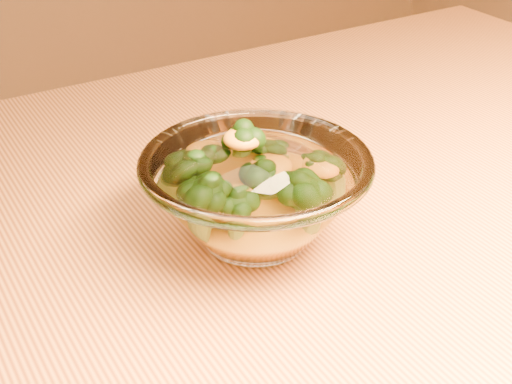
{
  "coord_description": "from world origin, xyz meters",
  "views": [
    {
      "loc": [
        -0.31,
        -0.44,
        1.1
      ],
      "look_at": [
        -0.05,
        -0.01,
        0.8
      ],
      "focal_mm": 50.0,
      "sensor_mm": 36.0,
      "label": 1
    }
  ],
  "objects": [
    {
      "name": "cheese_sauce",
      "position": [
        -0.05,
        -0.01,
        0.78
      ],
      "size": [
        0.1,
        0.1,
        0.03
      ],
      "primitive_type": "ellipsoid",
      "color": "#FBA115",
      "rests_on": "glass_bowl"
    },
    {
      "name": "table",
      "position": [
        0.0,
        0.0,
        0.65
      ],
      "size": [
        1.2,
        0.8,
        0.75
      ],
      "color": "#C87C3C",
      "rests_on": "ground"
    },
    {
      "name": "broccoli_heap",
      "position": [
        -0.06,
        -0.0,
        0.8
      ],
      "size": [
        0.13,
        0.12,
        0.07
      ],
      "color": "black",
      "rests_on": "cheese_sauce"
    },
    {
      "name": "glass_bowl",
      "position": [
        -0.05,
        -0.01,
        0.79
      ],
      "size": [
        0.19,
        0.19,
        0.08
      ],
      "color": "white",
      "rests_on": "table"
    }
  ]
}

